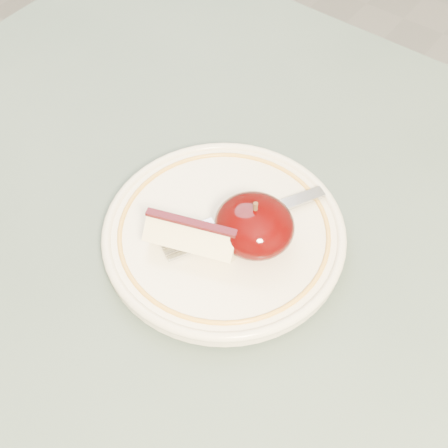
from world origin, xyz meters
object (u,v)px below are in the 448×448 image
Objects in this scene: plate at (224,233)px; apple_half at (254,225)px; table at (185,363)px; fork at (241,221)px.

plate is 3.10× the size of apple_half.
table is 0.15m from fork.
fork is (-0.01, 0.10, 0.11)m from table.
table is 0.16m from apple_half.
plate is 0.04m from apple_half.
apple_half is (0.01, 0.09, 0.13)m from table.
plate is at bearing -178.96° from fork.
fork is (-0.02, 0.01, -0.02)m from apple_half.
apple_half is at bearing -82.12° from fork.
fork is at bearing 62.61° from plate.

